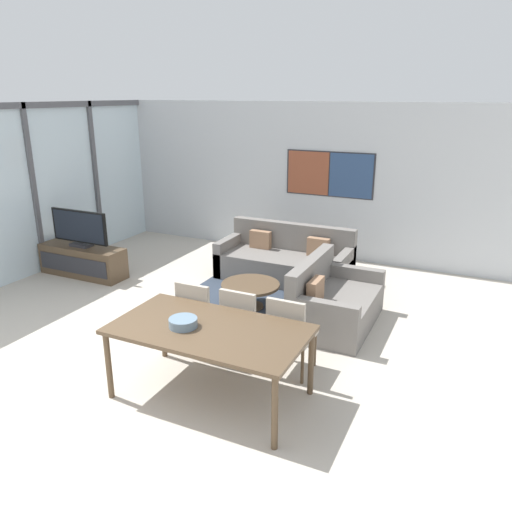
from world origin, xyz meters
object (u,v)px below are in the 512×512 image
(coffee_table, at_px, (250,289))
(sofa_side, at_px, (331,304))
(dining_chair_centre, at_px, (243,321))
(dining_chair_left, at_px, (199,313))
(fruit_bowl, at_px, (183,322))
(sofa_main, at_px, (286,262))
(television, at_px, (79,229))
(dining_chair_right, at_px, (289,331))
(dining_table, at_px, (209,334))
(tv_console, at_px, (83,261))

(coffee_table, bearing_deg, sofa_side, -0.74)
(dining_chair_centre, bearing_deg, sofa_side, 67.21)
(coffee_table, bearing_deg, dining_chair_centre, -67.09)
(dining_chair_left, height_order, dining_chair_centre, same)
(fruit_bowl, bearing_deg, sofa_main, 95.77)
(television, distance_m, dining_chair_right, 4.52)
(dining_table, relative_size, fruit_bowl, 6.80)
(dining_table, bearing_deg, coffee_table, 105.66)
(dining_chair_centre, relative_size, dining_chair_right, 1.00)
(coffee_table, height_order, dining_chair_right, dining_chair_right)
(sofa_main, bearing_deg, dining_chair_right, -67.24)
(dining_chair_centre, bearing_deg, sofa_main, 102.28)
(television, bearing_deg, dining_chair_centre, -20.80)
(dining_chair_centre, bearing_deg, fruit_bowl, -106.50)
(coffee_table, bearing_deg, television, -179.83)
(sofa_side, distance_m, dining_chair_centre, 1.55)
(sofa_side, relative_size, fruit_bowl, 5.31)
(tv_console, relative_size, dining_table, 0.80)
(dining_chair_centre, bearing_deg, television, 159.20)
(sofa_main, distance_m, dining_chair_left, 2.80)
(tv_console, height_order, dining_table, dining_table)
(dining_table, bearing_deg, fruit_bowl, -159.55)
(sofa_main, bearing_deg, tv_console, -156.61)
(dining_chair_centre, xyz_separation_m, fruit_bowl, (-0.24, -0.81, 0.29))
(tv_console, xyz_separation_m, dining_chair_centre, (3.72, -1.41, 0.26))
(tv_console, relative_size, television, 1.37)
(sofa_main, distance_m, fruit_bowl, 3.63)
(sofa_side, bearing_deg, coffee_table, 89.26)
(dining_chair_left, xyz_separation_m, fruit_bowl, (0.32, -0.79, 0.29))
(television, relative_size, fruit_bowl, 3.98)
(tv_console, xyz_separation_m, dining_chair_right, (4.28, -1.41, 0.26))
(dining_chair_left, bearing_deg, dining_chair_right, 1.17)
(coffee_table, xyz_separation_m, dining_chair_left, (0.04, -1.45, 0.24))
(tv_console, distance_m, dining_chair_left, 3.49)
(sofa_side, height_order, coffee_table, sofa_side)
(sofa_main, distance_m, coffee_table, 1.34)
(fruit_bowl, bearing_deg, dining_table, 20.45)
(tv_console, relative_size, sofa_main, 0.71)
(television, height_order, coffee_table, television)
(television, distance_m, sofa_side, 4.35)
(coffee_table, xyz_separation_m, dining_table, (0.60, -2.15, 0.42))
(television, distance_m, dining_chair_centre, 3.99)
(coffee_table, xyz_separation_m, fruit_bowl, (0.36, -2.24, 0.54))
(tv_console, bearing_deg, dining_chair_left, -24.42)
(television, relative_size, coffee_table, 1.35)
(tv_console, height_order, sofa_side, sofa_side)
(dining_chair_centre, distance_m, fruit_bowl, 0.90)
(television, height_order, dining_chair_left, television)
(sofa_main, bearing_deg, television, -156.62)
(dining_table, relative_size, dining_chair_right, 2.10)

